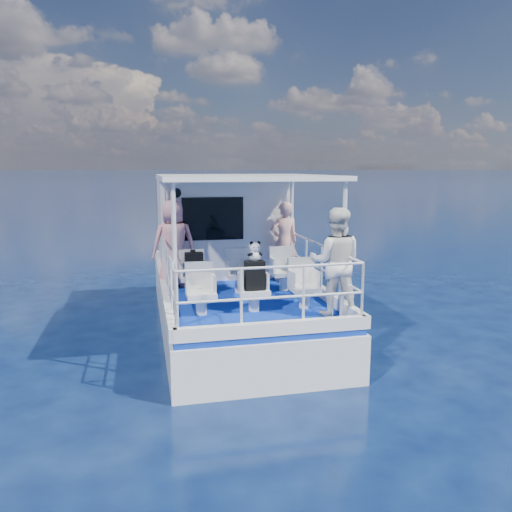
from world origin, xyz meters
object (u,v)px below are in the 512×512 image
Objects in this scene: passenger_port_fwd at (174,243)px; panda at (255,251)px; backpack_center at (255,275)px; passenger_stbd_aft at (336,262)px.

passenger_port_fwd is 5.46× the size of panda.
passenger_port_fwd is 3.63× the size of backpack_center.
backpack_center is (-1.25, 0.47, -0.26)m from passenger_stbd_aft.
panda is (-1.24, 0.49, 0.15)m from passenger_stbd_aft.
panda is at bearing 115.57° from passenger_port_fwd.
passenger_port_fwd is at bearing -25.59° from passenger_stbd_aft.
passenger_port_fwd is 2.44m from panda.
panda is at bearing 61.04° from backpack_center.
panda is at bearing -0.16° from passenger_stbd_aft.
passenger_port_fwd reaches higher than passenger_stbd_aft.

